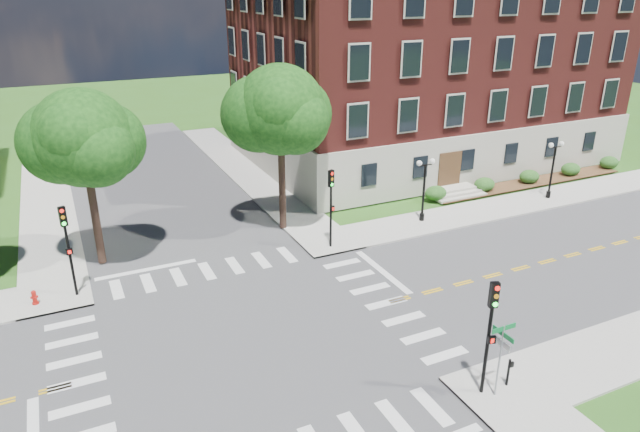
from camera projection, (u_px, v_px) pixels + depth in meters
name	position (u px, v px, depth m)	size (l,w,h in m)	color
ground	(249.00, 339.00, 25.60)	(160.00, 160.00, 0.00)	#2D5818
road_ew	(249.00, 339.00, 25.60)	(90.00, 12.00, 0.01)	#3D3D3F
road_ns	(249.00, 339.00, 25.60)	(12.00, 90.00, 0.01)	#3D3D3F
sidewalk_ne	(373.00, 187.00, 44.54)	(34.00, 34.00, 0.12)	#9E9B93
crosswalk_east	(386.00, 303.00, 28.45)	(2.20, 10.20, 0.02)	silver
stop_bar_east	(382.00, 272.00, 31.60)	(0.40, 5.50, 0.00)	silver
main_building	(423.00, 63.00, 50.38)	(30.60, 22.40, 16.50)	#B6B1A1
shrub_row	(528.00, 185.00, 45.34)	(18.00, 2.00, 1.30)	#1A4416
tree_c	(83.00, 138.00, 29.72)	(5.21, 5.21, 9.84)	black
tree_d	(280.00, 110.00, 34.20)	(5.50, 5.50, 10.42)	black
traffic_signal_se	(490.00, 324.00, 20.93)	(0.37, 0.44, 4.80)	black
traffic_signal_ne	(331.00, 199.00, 33.21)	(0.38, 0.46, 4.80)	black
traffic_signal_nw	(67.00, 240.00, 27.86)	(0.37, 0.43, 4.80)	black
twin_lamp_west	(424.00, 186.00, 37.25)	(1.36, 0.36, 4.23)	black
twin_lamp_east	(553.00, 167.00, 41.32)	(1.36, 0.36, 4.23)	black
street_sign_pole	(502.00, 347.00, 21.11)	(1.10, 1.10, 3.10)	gray
push_button_post	(509.00, 371.00, 22.20)	(0.14, 0.21, 1.20)	black
fire_hydrant	(34.00, 298.00, 28.05)	(0.35, 0.35, 0.75)	#A7130C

